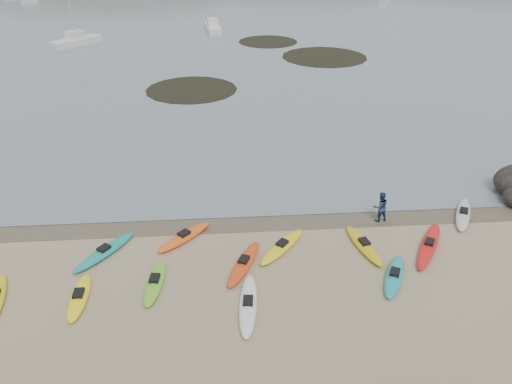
{
  "coord_description": "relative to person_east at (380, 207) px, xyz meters",
  "views": [
    {
      "loc": [
        -1.67,
        -21.99,
        13.78
      ],
      "look_at": [
        0.0,
        0.0,
        1.5
      ],
      "focal_mm": 35.0,
      "sensor_mm": 36.0,
      "label": 1
    }
  ],
  "objects": [
    {
      "name": "kelp_mats",
      "position": [
        -2.19,
        32.1,
        -0.79
      ],
      "size": [
        23.01,
        26.53,
        0.04
      ],
      "color": "black",
      "rests_on": "water"
    },
    {
      "name": "wet_sand",
      "position": [
        -6.28,
        0.5,
        -0.81
      ],
      "size": [
        60.0,
        60.0,
        0.0
      ],
      "primitive_type": "plane",
      "color": "brown",
      "rests_on": "ground"
    },
    {
      "name": "person_east",
      "position": [
        0.0,
        0.0,
        0.0
      ],
      "size": [
        0.89,
        0.75,
        1.63
      ],
      "primitive_type": "imported",
      "rotation": [
        0.0,
        0.0,
        3.32
      ],
      "color": "navy",
      "rests_on": "ground"
    },
    {
      "name": "kayaks",
      "position": [
        -6.51,
        -3.16,
        -0.65
      ],
      "size": [
        23.59,
        9.65,
        0.34
      ],
      "color": "teal",
      "rests_on": "ground"
    },
    {
      "name": "ground",
      "position": [
        -6.28,
        0.8,
        -0.82
      ],
      "size": [
        600.0,
        600.0,
        0.0
      ],
      "primitive_type": "plane",
      "color": "tan",
      "rests_on": "ground"
    }
  ]
}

